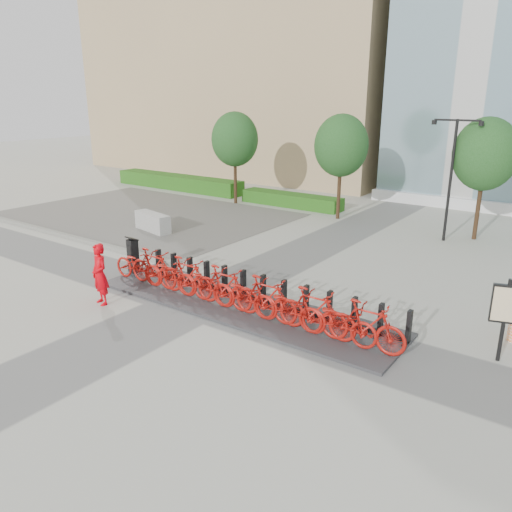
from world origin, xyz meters
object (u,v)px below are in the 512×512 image
Objects in this scene: worker_red at (100,274)px; map_sign at (506,308)px; bike_0 at (138,265)px; kiosk at (133,255)px; jersey_barrier at (153,222)px.

map_sign reaches higher than worker_red.
worker_red reaches higher than bike_0.
kiosk is 0.59× the size of jersey_barrier.
worker_red is at bearing -179.98° from map_sign.
bike_0 is 6.75m from jersey_barrier.
bike_0 is at bearing -34.85° from jersey_barrier.
jersey_barrier is 15.64m from map_sign.
map_sign is (11.40, 0.91, 0.64)m from kiosk.
worker_red is 0.91× the size of map_sign.
worker_red is at bearing -166.73° from bike_0.
worker_red is 8.41m from jersey_barrier.
kiosk is 11.46m from map_sign.
bike_0 is 10.71m from map_sign.
bike_0 is 0.95m from kiosk.
kiosk reaches higher than bike_0.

